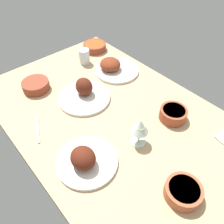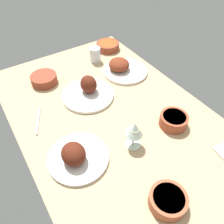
# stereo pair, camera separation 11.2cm
# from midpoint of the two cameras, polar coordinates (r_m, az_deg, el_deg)

# --- Properties ---
(dining_table) EXTENTS (1.40, 0.90, 0.04)m
(dining_table) POSITION_cam_midpoint_polar(r_m,az_deg,el_deg) (1.15, -2.79, -1.54)
(dining_table) COLOR tan
(dining_table) RESTS_ON ground
(plate_center_main) EXTENTS (0.27, 0.27, 0.08)m
(plate_center_main) POSITION_cam_midpoint_polar(r_m,az_deg,el_deg) (1.41, -1.93, 11.05)
(plate_center_main) COLOR silver
(plate_center_main) RESTS_ON dining_table
(plate_near_viewer) EXTENTS (0.28, 0.28, 0.11)m
(plate_near_viewer) POSITION_cam_midpoint_polar(r_m,az_deg,el_deg) (1.23, -9.63, 4.55)
(plate_near_viewer) COLOR silver
(plate_near_viewer) RESTS_ON dining_table
(plate_far_side) EXTENTS (0.26, 0.26, 0.10)m
(plate_far_side) POSITION_cam_midpoint_polar(r_m,az_deg,el_deg) (0.95, -10.20, -11.95)
(plate_far_side) COLOR silver
(plate_far_side) RESTS_ON dining_table
(bowl_sauce) EXTENTS (0.15, 0.15, 0.05)m
(bowl_sauce) POSITION_cam_midpoint_polar(r_m,az_deg,el_deg) (1.36, -20.92, 6.24)
(bowl_sauce) COLOR brown
(bowl_sauce) RESTS_ON dining_table
(bowl_soup) EXTENTS (0.16, 0.16, 0.05)m
(bowl_soup) POSITION_cam_midpoint_polar(r_m,az_deg,el_deg) (1.64, -6.42, 16.01)
(bowl_soup) COLOR brown
(bowl_soup) RESTS_ON dining_table
(bowl_onions) EXTENTS (0.13, 0.13, 0.06)m
(bowl_onions) POSITION_cam_midpoint_polar(r_m,az_deg,el_deg) (1.12, 12.40, -0.55)
(bowl_onions) COLOR brown
(bowl_onions) RESTS_ON dining_table
(bowl_cream) EXTENTS (0.14, 0.14, 0.05)m
(bowl_cream) POSITION_cam_midpoint_polar(r_m,az_deg,el_deg) (0.90, 13.91, -19.01)
(bowl_cream) COLOR #A35133
(bowl_cream) RESTS_ON dining_table
(wine_glass) EXTENTS (0.08, 0.08, 0.14)m
(wine_glass) POSITION_cam_midpoint_polar(r_m,az_deg,el_deg) (0.95, 3.72, -4.06)
(wine_glass) COLOR silver
(wine_glass) RESTS_ON dining_table
(water_tumbler) EXTENTS (0.07, 0.07, 0.09)m
(water_tumbler) POSITION_cam_midpoint_polar(r_m,az_deg,el_deg) (1.50, -9.18, 13.57)
(water_tumbler) COLOR silver
(water_tumbler) RESTS_ON dining_table
(fork_loose) EXTENTS (0.17, 0.08, 0.01)m
(fork_loose) POSITION_cam_midpoint_polar(r_m,az_deg,el_deg) (1.15, -20.87, -4.05)
(fork_loose) COLOR silver
(fork_loose) RESTS_ON dining_table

